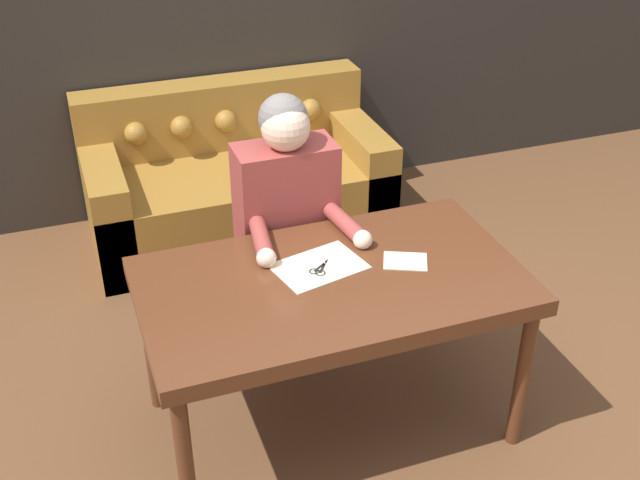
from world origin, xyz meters
TOP-DOWN VIEW (x-y plane):
  - ground_plane at (0.00, 0.00)m, footprint 16.00×16.00m
  - dining_table at (-0.04, 0.02)m, footprint 1.49×0.85m
  - couch at (0.01, 1.77)m, footprint 1.71×0.86m
  - person at (-0.05, 0.58)m, footprint 0.49×0.57m
  - pattern_paper_main at (-0.06, 0.12)m, footprint 0.39×0.31m
  - pattern_paper_offcut at (0.28, 0.03)m, footprint 0.21×0.19m
  - scissors at (-0.05, 0.11)m, footprint 0.17×0.18m

SIDE VIEW (x-z plane):
  - ground_plane at x=0.00m, z-range 0.00..0.00m
  - couch at x=0.01m, z-range -0.12..0.73m
  - person at x=-0.05m, z-range 0.02..1.31m
  - dining_table at x=-0.04m, z-range 0.30..1.05m
  - pattern_paper_main at x=-0.06m, z-range 0.75..0.75m
  - pattern_paper_offcut at x=0.28m, z-range 0.75..0.75m
  - scissors at x=-0.05m, z-range 0.75..0.75m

